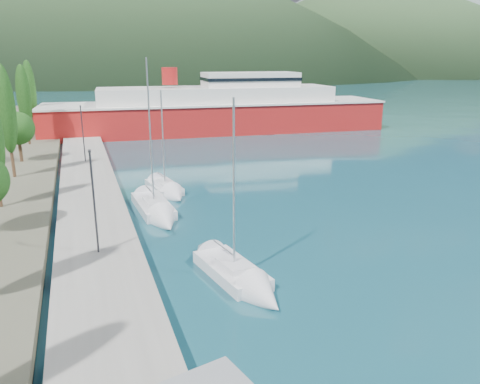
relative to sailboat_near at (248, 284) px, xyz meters
name	(u,v)px	position (x,y,z in m)	size (l,w,h in m)	color
ground	(112,102)	(1.76, 112.26, -0.29)	(1400.00, 1400.00, 0.00)	#184E5C
quay	(91,200)	(-7.24, 18.26, 0.11)	(5.00, 88.00, 0.80)	gray
hills_far	(187,4)	(140.34, 610.99, 77.09)	(1480.00, 900.00, 180.00)	slate
hills_near	(208,8)	(99.80, 364.76, 48.88)	(1010.00, 520.00, 115.00)	#2E4A29
tree_row	(2,128)	(-13.91, 24.09, 5.60)	(3.60, 64.85, 10.75)	#47301E
lamp_posts	(92,190)	(-7.24, 7.62, 3.79)	(0.15, 47.68, 6.06)	#2D2D33
sailboat_near	(248,284)	(0.00, 0.00, 0.00)	(3.54, 7.80, 10.80)	silver
sailboat_mid	(159,214)	(-2.46, 12.91, 0.01)	(2.86, 8.99, 12.75)	silver
sailboat_far	(170,192)	(-0.50, 18.70, -0.01)	(3.10, 7.05, 10.02)	silver
ferry	(219,111)	(14.32, 52.92, 3.00)	(55.29, 15.51, 10.84)	#AB1918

